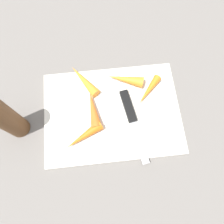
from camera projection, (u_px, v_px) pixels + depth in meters
The scene contains 9 objects.
ground_plane at pixel (112, 113), 0.60m from camera, with size 1.40×1.40×0.00m, color slate.
cutting_board at pixel (112, 113), 0.59m from camera, with size 0.36×0.26×0.01m, color silver.
knife at pixel (130, 111), 0.58m from camera, with size 0.05×0.20×0.01m.
carrot_longest at pixel (84, 80), 0.60m from camera, with size 0.03×0.03×0.11m, color orange.
carrot_short at pixel (125, 79), 0.60m from camera, with size 0.03×0.03×0.10m, color orange.
carrot_long at pixel (84, 136), 0.55m from camera, with size 0.03×0.03×0.10m, color orange.
carrot_medium at pixel (93, 109), 0.57m from camera, with size 0.03×0.03×0.10m, color orange.
carrot_shortest at pixel (149, 90), 0.59m from camera, with size 0.02×0.02×0.10m, color orange.
pepper_grinder at pixel (6, 118), 0.50m from camera, with size 0.05×0.05×0.17m, color brown.
Camera 1 is at (-0.02, -0.19, 0.56)m, focal length 35.17 mm.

